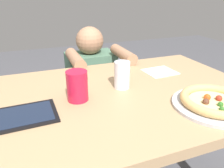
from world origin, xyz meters
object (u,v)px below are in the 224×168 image
object	(u,v)px
pizza_near	(214,102)
water_cup_clear	(122,74)
drink_cup_colored	(77,86)
tablet	(22,116)
diner_seated	(92,92)

from	to	relation	value
pizza_near	water_cup_clear	distance (m)	0.39
pizza_near	drink_cup_colored	bearing A→B (deg)	152.94
drink_cup_colored	tablet	xyz separation A→B (m)	(-0.22, -0.06, -0.06)
tablet	diner_seated	bearing A→B (deg)	57.96
water_cup_clear	tablet	bearing A→B (deg)	-166.11
tablet	diner_seated	world-z (taller)	diner_seated
drink_cup_colored	diner_seated	world-z (taller)	diner_seated
drink_cup_colored	tablet	bearing A→B (deg)	-164.55
water_cup_clear	tablet	world-z (taller)	water_cup_clear
water_cup_clear	diner_seated	distance (m)	0.72
tablet	diner_seated	size ratio (longest dim) A/B	0.26
pizza_near	diner_seated	distance (m)	0.99
drink_cup_colored	pizza_near	bearing A→B (deg)	-27.06
tablet	pizza_near	bearing A→B (deg)	-14.80
water_cup_clear	diner_seated	xyz separation A→B (m)	(0.02, 0.62, -0.37)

